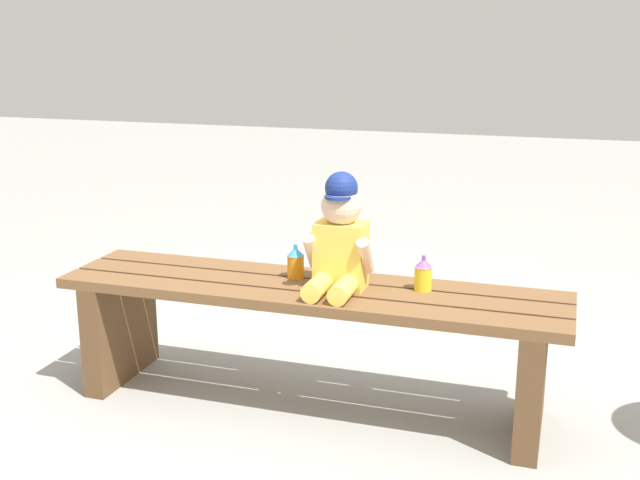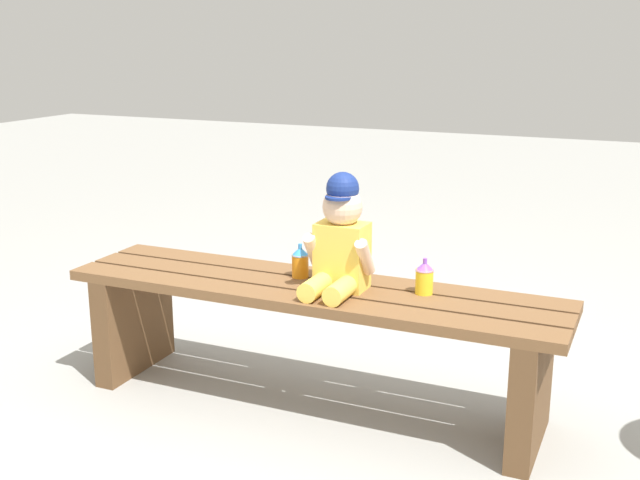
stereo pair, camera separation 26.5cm
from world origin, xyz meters
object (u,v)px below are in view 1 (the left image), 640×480
object	(u,v)px
park_bench	(309,322)
sippy_cup_left	(296,262)
child_figure	(340,239)
sippy_cup_right	(423,274)

from	to	relation	value
park_bench	sippy_cup_left	distance (m)	0.22
child_figure	sippy_cup_right	bearing A→B (deg)	14.76
sippy_cup_right	child_figure	bearing A→B (deg)	-165.24
park_bench	child_figure	world-z (taller)	child_figure
park_bench	child_figure	size ratio (longest dim) A/B	4.40
child_figure	sippy_cup_left	distance (m)	0.23
child_figure	park_bench	bearing A→B (deg)	176.85
park_bench	sippy_cup_left	world-z (taller)	sippy_cup_left
sippy_cup_left	child_figure	bearing A→B (deg)	-21.58
park_bench	sippy_cup_left	bearing A→B (deg)	137.88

